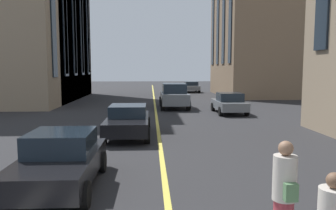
% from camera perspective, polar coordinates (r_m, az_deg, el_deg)
% --- Properties ---
extents(lane_centre_line, '(80.00, 0.16, 0.01)m').
position_cam_1_polar(lane_centre_line, '(21.72, -2.03, -1.68)').
color(lane_centre_line, '#D8C64C').
rests_on(lane_centre_line, ground_plane).
extents(car_black_parked_b, '(4.40, 1.95, 1.37)m').
position_cam_1_polar(car_black_parked_b, '(14.87, -6.86, -2.63)').
color(car_black_parked_b, black).
rests_on(car_black_parked_b, ground_plane).
extents(car_grey_oncoming, '(3.90, 1.89, 1.40)m').
position_cam_1_polar(car_grey_oncoming, '(22.68, 10.41, 0.33)').
color(car_grey_oncoming, slate).
rests_on(car_grey_oncoming, ground_plane).
extents(car_grey_near, '(4.70, 2.14, 1.88)m').
position_cam_1_polar(car_grey_near, '(25.38, 1.04, 1.65)').
color(car_grey_near, slate).
rests_on(car_grey_near, ground_plane).
extents(car_grey_trailing, '(4.40, 1.95, 1.37)m').
position_cam_1_polar(car_grey_trailing, '(43.27, 3.97, 3.15)').
color(car_grey_trailing, slate).
rests_on(car_grey_trailing, ground_plane).
extents(car_black_far, '(3.90, 1.89, 1.40)m').
position_cam_1_polar(car_black_far, '(8.85, -17.91, -8.96)').
color(car_black_far, black).
rests_on(car_black_far, ground_plane).
extents(pedestrian_near, '(0.50, 0.38, 1.83)m').
position_cam_1_polar(pedestrian_near, '(5.88, 19.24, -14.49)').
color(pedestrian_near, maroon).
rests_on(pedestrian_near, ground_plane).
extents(building_left_near, '(13.71, 13.12, 18.39)m').
position_cam_1_polar(building_left_near, '(37.03, -25.54, 15.26)').
color(building_left_near, '#A89E8E').
rests_on(building_left_near, ground_plane).
extents(building_left_far, '(17.24, 10.81, 16.90)m').
position_cam_1_polar(building_left_far, '(35.02, -24.71, 14.63)').
color(building_left_far, gray).
rests_on(building_left_far, ground_plane).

